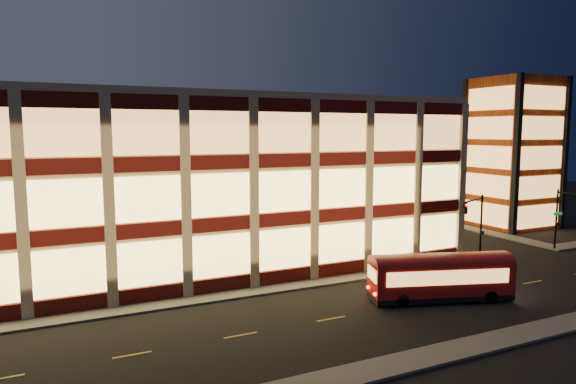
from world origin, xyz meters
TOP-DOWN VIEW (x-y plane):
  - ground at (0.00, 0.00)m, footprint 200.00×200.00m
  - sidewalk_office_south at (-3.00, 1.00)m, footprint 54.00×2.00m
  - sidewalk_office_east at (23.00, 17.00)m, footprint 2.00×30.00m
  - sidewalk_tower_west at (34.00, 17.00)m, footprint 2.00×30.00m
  - sidewalk_near at (0.00, -13.00)m, footprint 100.00×2.00m
  - office_building at (-2.91, 16.91)m, footprint 50.45×30.45m
  - stair_tower at (39.95, 11.95)m, footprint 8.60×8.60m
  - traffic_signal_far at (22.21, 0.24)m, footprint 3.79×1.87m
  - traffic_signal_right at (33.50, -0.62)m, footprint 1.20×4.37m
  - trolley_bus at (12.61, -6.13)m, footprint 9.97×5.32m

SIDE VIEW (x-z plane):
  - ground at x=0.00m, z-range 0.00..0.00m
  - sidewalk_office_south at x=-3.00m, z-range 0.00..0.15m
  - sidewalk_office_east at x=23.00m, z-range 0.00..0.15m
  - sidewalk_tower_west at x=34.00m, z-range 0.00..0.15m
  - sidewalk_near at x=0.00m, z-range 0.00..0.15m
  - trolley_bus at x=12.61m, z-range 0.18..3.46m
  - traffic_signal_right at x=33.50m, z-range 1.10..7.10m
  - traffic_signal_far at x=22.21m, z-range 1.11..7.11m
  - office_building at x=-2.91m, z-range 0.00..14.50m
  - stair_tower at x=39.95m, z-range -0.01..17.99m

